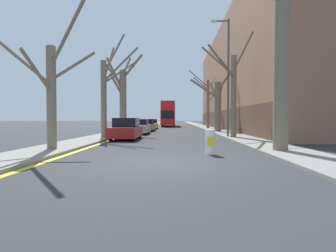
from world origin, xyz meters
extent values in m
plane|color=#2B2D30|center=(0.00, 0.00, 0.00)|extent=(300.00, 300.00, 0.00)
cube|color=gray|center=(-5.22, 50.00, 0.06)|extent=(2.31, 120.00, 0.12)
cube|color=gray|center=(5.22, 50.00, 0.06)|extent=(2.31, 120.00, 0.12)
cube|color=#93664C|center=(11.38, 27.31, 6.86)|extent=(10.00, 42.24, 13.73)
cube|color=brown|center=(6.36, 27.31, 1.25)|extent=(0.12, 41.39, 2.50)
cube|color=yellow|center=(-3.89, 50.00, 0.00)|extent=(0.24, 120.00, 0.01)
cylinder|color=#7A6B56|center=(-4.98, 2.54, 2.32)|extent=(0.41, 0.41, 4.64)
cylinder|color=#7A6B56|center=(-4.26, 3.31, 3.95)|extent=(1.60, 1.71, 1.67)
cylinder|color=#7A6B56|center=(-5.08, 1.57, 3.32)|extent=(0.34, 2.02, 1.52)
cylinder|color=#7A6B56|center=(-6.13, 2.42, 3.92)|extent=(2.40, 0.38, 2.08)
cylinder|color=#7A6B56|center=(-4.04, 2.00, 4.95)|extent=(2.03, 1.25, 2.51)
cylinder|color=#7A6B56|center=(-4.80, 10.23, 2.85)|extent=(0.42, 0.42, 5.70)
cylinder|color=#7A6B56|center=(-3.48, 9.90, 5.31)|extent=(2.75, 0.82, 2.39)
cylinder|color=#7A6B56|center=(-4.10, 10.53, 6.24)|extent=(1.58, 0.79, 3.11)
cylinder|color=#7A6B56|center=(-3.81, 11.10, 4.96)|extent=(2.12, 1.90, 1.93)
cylinder|color=#7A6B56|center=(-4.62, 11.08, 5.69)|extent=(0.53, 1.85, 2.83)
cylinder|color=#7A6B56|center=(-4.52, 9.54, 4.11)|extent=(0.72, 1.53, 1.63)
cylinder|color=#7A6B56|center=(-4.93, 17.86, 3.20)|extent=(0.69, 0.69, 6.41)
cylinder|color=#7A6B56|center=(-3.88, 17.39, 6.66)|extent=(2.35, 1.22, 2.36)
cylinder|color=#7A6B56|center=(-5.48, 17.50, 4.81)|extent=(1.41, 1.02, 2.28)
cylinder|color=#7A6B56|center=(-5.90, 17.84, 5.99)|extent=(2.13, 0.28, 2.64)
cylinder|color=#7A6B56|center=(-5.69, 17.63, 5.90)|extent=(1.80, 0.76, 3.46)
cylinder|color=#7A6B56|center=(-4.75, 18.96, 7.05)|extent=(0.62, 2.41, 2.28)
cylinder|color=#7A6B56|center=(4.96, 2.40, 3.57)|extent=(0.61, 0.61, 7.13)
cylinder|color=#7A6B56|center=(4.76, 10.63, 3.05)|extent=(0.41, 0.41, 6.10)
cylinder|color=#7A6B56|center=(5.19, 9.71, 6.13)|extent=(1.02, 1.98, 2.32)
cylinder|color=#7A6B56|center=(4.89, 11.27, 4.96)|extent=(0.43, 1.43, 1.88)
cylinder|color=#7A6B56|center=(3.62, 10.87, 5.74)|extent=(2.41, 0.65, 2.31)
cylinder|color=#7A6B56|center=(4.35, 11.19, 5.35)|extent=(1.01, 1.31, 1.67)
cylinder|color=#7A6B56|center=(3.68, 9.49, 5.33)|extent=(2.31, 2.43, 2.00)
cylinder|color=#7A6B56|center=(4.94, 19.09, 2.66)|extent=(0.72, 0.72, 5.32)
cylinder|color=#7A6B56|center=(4.64, 19.71, 4.22)|extent=(0.92, 1.55, 2.43)
cylinder|color=#7A6B56|center=(5.25, 19.81, 4.22)|extent=(0.93, 1.71, 1.72)
cylinder|color=#7A6B56|center=(3.55, 19.66, 4.70)|extent=(3.01, 1.44, 2.31)
cylinder|color=#7A6B56|center=(5.43, 18.47, 5.23)|extent=(1.29, 1.53, 1.71)
cylinder|color=#7A6B56|center=(4.99, 28.17, 3.43)|extent=(0.40, 0.40, 6.86)
cylinder|color=#7A6B56|center=(5.63, 29.09, 6.45)|extent=(1.46, 2.01, 2.31)
cylinder|color=#7A6B56|center=(3.69, 28.22, 7.05)|extent=(2.70, 0.25, 2.43)
cylinder|color=#7A6B56|center=(5.84, 29.23, 4.71)|extent=(1.85, 2.27, 1.76)
cylinder|color=#7A6B56|center=(3.94, 27.62, 6.30)|extent=(2.22, 1.25, 1.66)
cube|color=red|center=(-0.92, 41.20, 1.63)|extent=(2.45, 11.88, 2.57)
cube|color=red|center=(-0.92, 41.20, 3.64)|extent=(2.40, 11.64, 1.44)
cube|color=#B11515|center=(-0.92, 41.20, 4.42)|extent=(2.40, 11.64, 0.12)
cube|color=black|center=(-0.92, 41.20, 2.13)|extent=(2.48, 10.45, 1.34)
cube|color=black|center=(-0.92, 41.20, 3.71)|extent=(2.48, 10.45, 1.10)
cube|color=black|center=(-0.92, 35.28, 2.13)|extent=(2.20, 0.06, 1.40)
cylinder|color=black|center=(-1.97, 37.64, 0.53)|extent=(0.30, 1.06, 1.06)
cylinder|color=black|center=(0.13, 37.64, 0.53)|extent=(0.30, 1.06, 1.06)
cylinder|color=black|center=(-1.97, 44.53, 0.53)|extent=(0.30, 1.06, 1.06)
cylinder|color=black|center=(0.13, 44.53, 0.53)|extent=(0.30, 1.06, 1.06)
cube|color=maroon|center=(-2.98, 9.26, 0.53)|extent=(1.80, 3.97, 0.70)
cube|color=black|center=(-2.98, 9.49, 1.19)|extent=(1.59, 2.07, 0.63)
cylinder|color=black|center=(-3.77, 8.06, 0.31)|extent=(0.20, 0.62, 0.62)
cylinder|color=black|center=(-2.19, 8.06, 0.31)|extent=(0.20, 0.62, 0.62)
cylinder|color=black|center=(-3.77, 10.45, 0.31)|extent=(0.20, 0.62, 0.62)
cylinder|color=black|center=(-2.19, 10.45, 0.31)|extent=(0.20, 0.62, 0.62)
cube|color=#9EA3AD|center=(-2.98, 15.71, 0.52)|extent=(1.78, 4.07, 0.69)
cube|color=black|center=(-2.98, 15.95, 1.12)|extent=(1.57, 2.12, 0.51)
cylinder|color=black|center=(-3.76, 14.48, 0.34)|extent=(0.20, 0.68, 0.68)
cylinder|color=black|center=(-2.20, 14.48, 0.34)|extent=(0.20, 0.68, 0.68)
cylinder|color=black|center=(-3.76, 16.93, 0.34)|extent=(0.20, 0.68, 0.68)
cylinder|color=black|center=(-2.20, 16.93, 0.34)|extent=(0.20, 0.68, 0.68)
cube|color=olive|center=(-2.98, 21.40, 0.49)|extent=(1.88, 3.93, 0.62)
cube|color=black|center=(-2.98, 21.64, 1.10)|extent=(1.66, 2.04, 0.61)
cylinder|color=black|center=(-3.81, 20.22, 0.32)|extent=(0.20, 0.63, 0.63)
cylinder|color=black|center=(-2.15, 20.22, 0.32)|extent=(0.20, 0.63, 0.63)
cylinder|color=black|center=(-3.81, 22.58, 0.32)|extent=(0.20, 0.63, 0.63)
cylinder|color=black|center=(-2.15, 22.58, 0.32)|extent=(0.20, 0.63, 0.63)
cube|color=silver|center=(-2.98, 27.55, 0.49)|extent=(1.70, 4.09, 0.62)
cube|color=black|center=(-2.98, 27.79, 1.09)|extent=(1.50, 2.13, 0.58)
cylinder|color=black|center=(-3.72, 26.32, 0.31)|extent=(0.20, 0.63, 0.63)
cylinder|color=black|center=(-2.24, 26.32, 0.31)|extent=(0.20, 0.63, 0.63)
cylinder|color=black|center=(-3.72, 28.78, 0.31)|extent=(0.20, 0.63, 0.63)
cylinder|color=black|center=(-2.24, 28.78, 0.31)|extent=(0.20, 0.63, 0.63)
cylinder|color=#4C4F54|center=(4.42, 10.93, 4.44)|extent=(0.16, 0.16, 8.87)
cylinder|color=#4C4F54|center=(3.87, 10.93, 8.72)|extent=(1.10, 0.11, 0.11)
cube|color=beige|center=(3.32, 10.93, 8.72)|extent=(0.44, 0.20, 0.16)
cylinder|color=white|center=(1.90, 1.85, 0.51)|extent=(0.39, 0.39, 1.01)
cube|color=yellow|center=(1.90, 1.65, 0.56)|extent=(0.28, 0.01, 0.36)
camera|label=1|loc=(0.52, -8.85, 1.46)|focal=28.00mm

